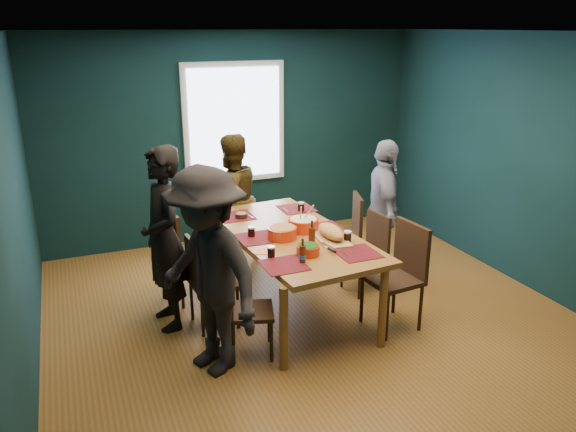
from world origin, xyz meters
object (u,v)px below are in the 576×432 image
at_px(chair_right_near, 401,268).
at_px(bowl_herbs, 308,250).
at_px(person_far_left, 164,239).
at_px(chair_right_far, 349,227).
at_px(cutting_board, 331,233).
at_px(chair_right_mid, 371,246).
at_px(dining_table, 291,241).
at_px(bowl_dumpling, 303,224).
at_px(chair_left_far, 182,248).
at_px(bowl_salad, 282,232).
at_px(chair_left_mid, 204,276).
at_px(person_back, 232,200).
at_px(person_near_left, 208,272).
at_px(person_right, 384,210).
at_px(chair_left_near, 242,303).

bearing_deg(chair_right_near, bowl_herbs, 165.44).
height_order(chair_right_near, person_far_left, person_far_left).
distance_m(chair_right_far, cutting_board, 1.24).
bearing_deg(chair_right_mid, dining_table, 179.13).
xyz_separation_m(dining_table, bowl_dumpling, (0.14, 0.03, 0.14)).
bearing_deg(chair_left_far, cutting_board, -46.49).
height_order(chair_left_far, chair_right_far, chair_left_far).
distance_m(person_far_left, bowl_salad, 1.10).
relative_size(bowl_herbs, cutting_board, 0.33).
distance_m(chair_right_mid, person_far_left, 2.21).
bearing_deg(chair_right_mid, chair_left_mid, 177.77).
bearing_deg(person_far_left, bowl_salad, 72.57).
xyz_separation_m(chair_right_far, bowl_dumpling, (-0.85, -0.62, 0.35)).
relative_size(chair_right_mid, bowl_herbs, 4.06).
xyz_separation_m(person_far_left, cutting_board, (1.49, -0.45, 0.00)).
height_order(bowl_dumpling, bowl_herbs, bowl_dumpling).
height_order(person_back, bowl_herbs, person_back).
bearing_deg(person_far_left, dining_table, 78.37).
xyz_separation_m(chair_right_far, person_back, (-1.19, 0.74, 0.26)).
bearing_deg(person_back, chair_left_far, 24.28).
xyz_separation_m(chair_right_mid, person_near_left, (-1.99, -0.82, 0.38)).
xyz_separation_m(person_near_left, bowl_dumpling, (1.16, 0.76, 0.01)).
bearing_deg(person_near_left, person_back, 135.69).
relative_size(dining_table, cutting_board, 3.44).
relative_size(dining_table, chair_left_mid, 2.47).
bearing_deg(bowl_salad, person_right, 17.46).
relative_size(dining_table, chair_right_mid, 2.60).
bearing_deg(chair_left_far, chair_right_near, -46.51).
height_order(bowl_salad, cutting_board, cutting_board).
xyz_separation_m(chair_left_mid, bowl_dumpling, (1.04, 0.07, 0.36)).
xyz_separation_m(chair_left_mid, chair_right_near, (1.73, -0.65, 0.07)).
distance_m(chair_left_far, chair_left_mid, 0.65).
bearing_deg(person_back, chair_right_near, 95.33).
relative_size(chair_left_near, person_right, 0.53).
distance_m(chair_right_near, cutting_board, 0.73).
bearing_deg(person_back, bowl_salad, 71.35).
bearing_deg(dining_table, chair_right_mid, 0.46).
height_order(dining_table, chair_left_near, chair_left_near).
xyz_separation_m(chair_left_near, person_near_left, (-0.31, -0.11, 0.39)).
distance_m(person_far_left, person_near_left, 0.90).
distance_m(chair_left_near, bowl_dumpling, 1.15).
bearing_deg(chair_left_far, dining_table, -42.80).
height_order(chair_left_mid, chair_right_far, chair_right_far).
height_order(bowl_salad, bowl_herbs, bowl_salad).
bearing_deg(chair_right_near, chair_left_mid, 153.35).
relative_size(bowl_dumpling, cutting_board, 0.46).
distance_m(chair_right_near, bowl_herbs, 0.95).
relative_size(person_far_left, person_right, 1.10).
height_order(chair_right_near, person_near_left, person_near_left).
distance_m(chair_right_far, bowl_dumpling, 1.11).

